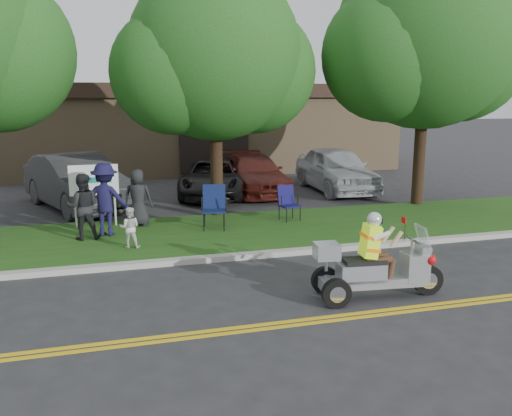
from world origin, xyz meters
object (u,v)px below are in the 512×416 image
object	(u,v)px
parked_car_mid	(214,178)
parked_car_right	(254,174)
spectator_adult_mid	(83,207)
parked_car_far_right	(336,169)
lawn_chair_b	(288,201)
parked_car_left	(77,182)
trike_scooter	(374,268)
lawn_chair_a	(214,204)

from	to	relation	value
parked_car_mid	parked_car_right	world-z (taller)	parked_car_right
spectator_adult_mid	parked_car_far_right	xyz separation A→B (m)	(8.84, 5.04, -0.08)
lawn_chair_b	parked_car_left	world-z (taller)	parked_car_left
lawn_chair_b	parked_car_right	world-z (taller)	parked_car_right
trike_scooter	parked_car_far_right	distance (m)	10.92
trike_scooter	spectator_adult_mid	world-z (taller)	spectator_adult_mid
spectator_adult_mid	parked_car_far_right	world-z (taller)	spectator_adult_mid
lawn_chair_a	parked_car_mid	distance (m)	5.18
trike_scooter	lawn_chair_a	xyz separation A→B (m)	(-1.76, 5.42, 0.19)
lawn_chair_a	parked_car_left	size ratio (longest dim) A/B	0.22
parked_car_far_right	parked_car_right	bearing A→B (deg)	172.53
parked_car_right	lawn_chair_b	bearing A→B (deg)	-93.32
parked_car_mid	lawn_chair_b	bearing A→B (deg)	-60.10
parked_car_left	lawn_chair_a	bearing A→B (deg)	-70.94
lawn_chair_a	parked_car_mid	xyz separation A→B (m)	(1.02, 5.08, -0.10)
parked_car_left	parked_car_right	world-z (taller)	parked_car_left
spectator_adult_mid	parked_car_left	xyz separation A→B (m)	(-0.30, 4.25, -0.05)
parked_car_mid	lawn_chair_a	bearing A→B (deg)	-85.07
parked_car_far_right	parked_car_left	bearing A→B (deg)	-173.04
parked_car_right	parked_car_far_right	world-z (taller)	parked_car_far_right
lawn_chair_b	parked_car_far_right	size ratio (longest dim) A/B	0.20
parked_car_left	lawn_chair_b	bearing A→B (deg)	-54.94
trike_scooter	lawn_chair_a	distance (m)	5.70
lawn_chair_a	parked_car_far_right	size ratio (longest dim) A/B	0.23
spectator_adult_mid	parked_car_mid	bearing A→B (deg)	-127.20
trike_scooter	parked_car_far_right	xyz separation A→B (m)	(3.83, 10.22, 0.27)
parked_car_far_right	lawn_chair_b	bearing A→B (deg)	-125.72
spectator_adult_mid	trike_scooter	bearing A→B (deg)	135.62
trike_scooter	lawn_chair_a	world-z (taller)	trike_scooter
lawn_chair_b	parked_car_far_right	world-z (taller)	parked_car_far_right
parked_car_mid	trike_scooter	bearing A→B (deg)	-69.72
spectator_adult_mid	parked_car_mid	distance (m)	6.83
trike_scooter	lawn_chair_a	bearing A→B (deg)	114.19
lawn_chair_a	parked_car_far_right	xyz separation A→B (m)	(5.59, 4.81, 0.08)
spectator_adult_mid	parked_car_left	size ratio (longest dim) A/B	0.31
lawn_chair_b	spectator_adult_mid	world-z (taller)	spectator_adult_mid
parked_car_far_right	trike_scooter	bearing A→B (deg)	-108.56
trike_scooter	spectator_adult_mid	xyz separation A→B (m)	(-5.01, 5.18, 0.36)
parked_car_far_right	lawn_chair_a	bearing A→B (deg)	-137.31
lawn_chair_a	parked_car_far_right	bearing A→B (deg)	54.05
trike_scooter	parked_car_left	xyz separation A→B (m)	(-5.31, 9.43, 0.31)
spectator_adult_mid	parked_car_right	world-z (taller)	spectator_adult_mid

